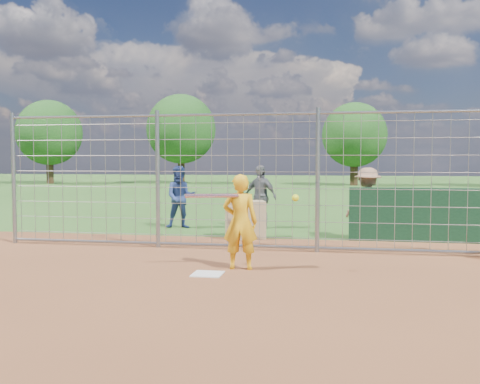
% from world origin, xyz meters
% --- Properties ---
extents(ground, '(100.00, 100.00, 0.00)m').
position_xyz_m(ground, '(0.00, 0.00, 0.00)').
color(ground, '#2D591E').
rests_on(ground, ground).
extents(infield_dirt, '(18.00, 18.00, 0.00)m').
position_xyz_m(infield_dirt, '(0.00, -3.00, 0.01)').
color(infield_dirt, brown).
rests_on(infield_dirt, ground).
extents(home_plate, '(0.43, 0.43, 0.02)m').
position_xyz_m(home_plate, '(0.00, -0.20, 0.01)').
color(home_plate, silver).
rests_on(home_plate, ground).
extents(dugout_wall, '(2.60, 0.20, 1.10)m').
position_xyz_m(dugout_wall, '(3.40, 3.60, 0.55)').
color(dugout_wall, '#11381E').
rests_on(dugout_wall, ground).
extents(batter, '(0.55, 0.38, 1.46)m').
position_xyz_m(batter, '(0.40, 0.27, 0.73)').
color(batter, '#EDA814').
rests_on(batter, ground).
extents(bystander_a, '(0.87, 0.75, 1.52)m').
position_xyz_m(bystander_a, '(-1.90, 4.86, 0.76)').
color(bystander_a, navy).
rests_on(bystander_a, ground).
extents(bystander_b, '(0.98, 0.74, 1.54)m').
position_xyz_m(bystander_b, '(0.00, 5.23, 0.77)').
color(bystander_b, slate).
rests_on(bystander_b, ground).
extents(bystander_c, '(1.12, 0.97, 1.51)m').
position_xyz_m(bystander_c, '(2.48, 3.83, 0.75)').
color(bystander_c, '#936A50').
rests_on(bystander_c, ground).
extents(equipment_bin, '(0.93, 0.78, 0.80)m').
position_xyz_m(equipment_bin, '(-0.06, 3.46, 0.40)').
color(equipment_bin, tan).
rests_on(equipment_bin, ground).
extents(equipment_in_play, '(1.69, 0.30, 0.10)m').
position_xyz_m(equipment_in_play, '(0.32, 0.08, 1.13)').
color(equipment_in_play, silver).
rests_on(equipment_in_play, ground).
extents(backstop_fence, '(9.08, 0.08, 2.60)m').
position_xyz_m(backstop_fence, '(0.00, 2.00, 1.26)').
color(backstop_fence, gray).
rests_on(backstop_fence, ground).
extents(tree_line, '(44.66, 6.72, 6.48)m').
position_xyz_m(tree_line, '(3.13, 28.13, 3.71)').
color(tree_line, '#3F2B19').
rests_on(tree_line, ground).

